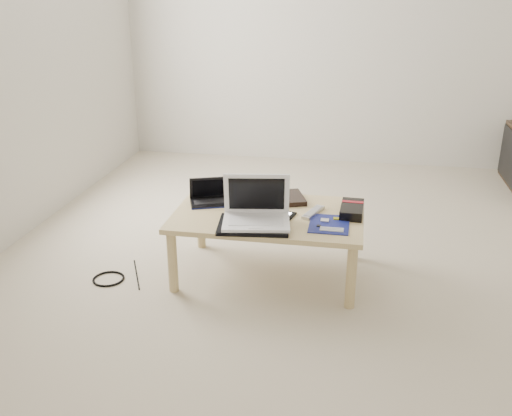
% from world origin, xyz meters
% --- Properties ---
extents(ground, '(4.00, 4.00, 0.00)m').
position_xyz_m(ground, '(0.00, 0.00, 0.00)').
color(ground, '#B7A894').
rests_on(ground, ground).
extents(coffee_table, '(1.10, 0.70, 0.40)m').
position_xyz_m(coffee_table, '(-0.22, -0.47, 0.35)').
color(coffee_table, tan).
rests_on(coffee_table, ground).
extents(book, '(0.36, 0.33, 0.03)m').
position_xyz_m(book, '(-0.19, -0.25, 0.41)').
color(book, black).
rests_on(book, coffee_table).
extents(netbook, '(0.27, 0.24, 0.16)m').
position_xyz_m(netbook, '(-0.61, -0.37, 0.43)').
color(netbook, black).
rests_on(netbook, coffee_table).
extents(tablet, '(0.27, 0.23, 0.01)m').
position_xyz_m(tablet, '(-0.19, -0.51, 0.41)').
color(tablet, black).
rests_on(tablet, coffee_table).
extents(remote, '(0.12, 0.22, 0.02)m').
position_xyz_m(remote, '(0.04, -0.43, 0.41)').
color(remote, '#B9B9BE').
rests_on(remote, coffee_table).
extents(neoprene_sleeve, '(0.42, 0.33, 0.02)m').
position_xyz_m(neoprene_sleeve, '(-0.27, -0.68, 0.41)').
color(neoprene_sleeve, black).
rests_on(neoprene_sleeve, coffee_table).
extents(white_laptop, '(0.40, 0.31, 0.26)m').
position_xyz_m(white_laptop, '(-0.26, -0.65, 0.47)').
color(white_laptop, white).
rests_on(white_laptop, neoprene_sleeve).
extents(motherboard, '(0.22, 0.27, 0.01)m').
position_xyz_m(motherboard, '(0.14, -0.58, 0.40)').
color(motherboard, '#0C0F52').
rests_on(motherboard, coffee_table).
extents(gpu_box, '(0.14, 0.26, 0.06)m').
position_xyz_m(gpu_box, '(0.26, -0.39, 0.43)').
color(gpu_box, black).
rests_on(gpu_box, coffee_table).
extents(cable_coil, '(0.12, 0.12, 0.01)m').
position_xyz_m(cable_coil, '(-0.42, -0.53, 0.41)').
color(cable_coil, black).
rests_on(cable_coil, coffee_table).
extents(floor_cable_coil, '(0.19, 0.19, 0.01)m').
position_xyz_m(floor_cable_coil, '(-1.15, -0.71, 0.01)').
color(floor_cable_coil, black).
rests_on(floor_cable_coil, ground).
extents(floor_cable_trail, '(0.17, 0.35, 0.01)m').
position_xyz_m(floor_cable_trail, '(-1.01, -0.63, 0.00)').
color(floor_cable_trail, black).
rests_on(floor_cable_trail, ground).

